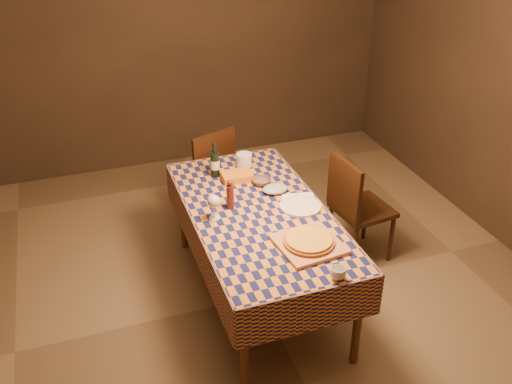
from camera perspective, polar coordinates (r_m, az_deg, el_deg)
room at (r=3.72m, az=0.26°, el=5.64°), size 5.00×5.10×2.70m
dining_table at (r=4.03m, az=0.23°, el=-2.87°), size 0.94×1.84×0.77m
cutting_board at (r=3.66m, az=5.29°, el=-5.22°), size 0.43×0.43×0.02m
pizza at (r=3.64m, az=5.31°, el=-4.86°), size 0.43×0.43×0.03m
pepper_mill at (r=3.98m, az=-2.60°, el=-0.33°), size 0.06×0.06×0.22m
bowl at (r=4.32m, az=0.55°, el=1.05°), size 0.16×0.16×0.05m
wine_glass at (r=3.86m, az=-4.25°, el=-1.03°), size 0.10×0.10×0.18m
wine_bottle at (r=4.41m, az=-4.13°, el=2.84°), size 0.09×0.09×0.28m
deli_tub at (r=4.57m, az=-1.20°, el=3.23°), size 0.16×0.16×0.11m
takeout_container at (r=4.38m, az=-1.95°, el=1.56°), size 0.23×0.17×0.06m
white_plate at (r=4.05m, az=4.47°, el=-1.40°), size 0.32×0.32×0.02m
tumbler at (r=3.40m, az=8.21°, el=-8.06°), size 0.10×0.10×0.07m
flour_patch at (r=4.14m, az=4.33°, el=-0.74°), size 0.26×0.22×0.00m
flour_bag at (r=4.21m, az=1.92°, el=0.33°), size 0.22×0.18×0.06m
chair_far at (r=5.05m, az=-4.86°, el=2.06°), size 0.54×0.54×0.93m
chair_right at (r=4.62m, az=9.86°, el=-1.19°), size 0.47×0.47×0.93m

